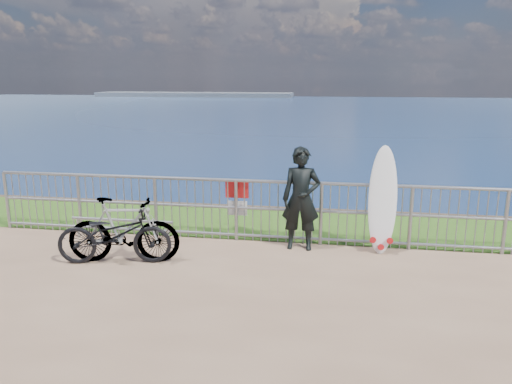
% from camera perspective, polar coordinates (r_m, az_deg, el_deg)
% --- Properties ---
extents(grass_strip, '(120.00, 120.00, 0.00)m').
position_cam_1_polar(grass_strip, '(10.00, 1.83, -3.58)').
color(grass_strip, '#2B5417').
rests_on(grass_strip, ground).
extents(seascape, '(260.00, 260.00, 5.00)m').
position_cam_1_polar(seascape, '(160.85, -7.01, 10.77)').
color(seascape, brown).
rests_on(seascape, ground).
extents(railing, '(10.06, 0.10, 1.13)m').
position_cam_1_polar(railing, '(8.79, 0.99, -2.09)').
color(railing, gray).
rests_on(railing, ground).
extents(surfer, '(0.65, 0.43, 1.75)m').
position_cam_1_polar(surfer, '(8.40, 5.18, -0.79)').
color(surfer, black).
rests_on(surfer, ground).
extents(surfboard, '(0.49, 0.44, 1.79)m').
position_cam_1_polar(surfboard, '(8.52, 14.25, -1.32)').
color(surfboard, white).
rests_on(surfboard, ground).
extents(bicycle_near, '(1.86, 0.97, 0.93)m').
position_cam_1_polar(bicycle_near, '(8.15, -15.89, -4.71)').
color(bicycle_near, black).
rests_on(bicycle_near, ground).
extents(bicycle_far, '(1.81, 0.76, 1.06)m').
position_cam_1_polar(bicycle_far, '(8.13, -14.91, -4.22)').
color(bicycle_far, black).
rests_on(bicycle_far, ground).
extents(bike_rack, '(1.91, 0.05, 0.40)m').
position_cam_1_polar(bike_rack, '(9.26, -15.07, -3.38)').
color(bike_rack, gray).
rests_on(bike_rack, ground).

